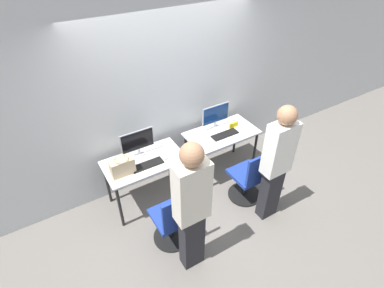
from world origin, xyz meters
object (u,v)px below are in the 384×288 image
mouse_right (239,128)px  handbag (122,167)px  keyboard_left (147,165)px  monitor_left (138,142)px  office_chair_right (249,180)px  monitor_right (216,115)px  office_chair_left (173,222)px  person_right (277,162)px  person_left (192,206)px  mouse_left (165,157)px  keyboard_right (225,135)px

mouse_right → handbag: handbag is taller
keyboard_left → monitor_left: bearing=90.0°
handbag → office_chair_right: bearing=-21.8°
monitor_right → handbag: bearing=-170.5°
office_chair_left → monitor_right: (1.29, 0.99, 0.59)m
keyboard_left → handbag: size_ratio=1.42×
keyboard_left → person_right: 1.64m
monitor_left → keyboard_left: size_ratio=1.09×
person_left → office_chair_right: 1.45m
mouse_right → handbag: (-1.87, -0.03, 0.10)m
person_left → office_chair_right: size_ratio=1.99×
office_chair_left → person_right: (1.32, -0.27, 0.59)m
mouse_left → office_chair_left: (-0.28, -0.72, -0.39)m
keyboard_left → office_chair_left: office_chair_left is taller
keyboard_left → person_left: bearing=-88.4°
mouse_right → person_right: (-0.24, -1.03, 0.19)m
keyboard_left → person_right: (1.30, -0.98, 0.20)m
monitor_left → office_chair_right: (1.25, -0.88, -0.59)m
monitor_left → mouse_right: bearing=-8.1°
office_chair_right → keyboard_left: bearing=153.9°
person_left → mouse_right: person_left is taller
mouse_left → person_left: 1.13m
monitor_right → office_chair_right: (-0.02, -0.90, -0.59)m
monitor_left → handbag: bearing=-142.0°
office_chair_right → monitor_left: bearing=144.8°
monitor_left → handbag: monitor_left is taller
office_chair_left → keyboard_right: bearing=29.7°
monitor_left → handbag: (-0.32, -0.25, -0.10)m
person_left → office_chair_left: bearing=97.5°
monitor_left → keyboard_left: 0.34m
office_chair_left → keyboard_right: (1.29, 0.74, 0.38)m
keyboard_right → monitor_left: bearing=169.3°
office_chair_right → office_chair_left: bearing=-175.9°
mouse_left → person_left: size_ratio=0.05×
mouse_left → mouse_right: same height
handbag → person_right: bearing=-31.6°
keyboard_left → office_chair_left: 0.80m
mouse_left → mouse_right: 1.28m
keyboard_right → handbag: (-1.60, -0.01, 0.11)m
monitor_right → mouse_left: bearing=-164.8°
monitor_left → keyboard_left: bearing=-90.0°
keyboard_left → handbag: bearing=177.1°
office_chair_right → handbag: size_ratio=2.98×
person_right → monitor_left: bearing=136.1°
keyboard_left → keyboard_right: size_ratio=1.00×
mouse_left → person_left: person_left is taller
keyboard_right → handbag: bearing=-179.5°
monitor_left → office_chair_right: 1.64m
monitor_left → office_chair_left: monitor_left is taller
mouse_left → person_right: 1.45m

